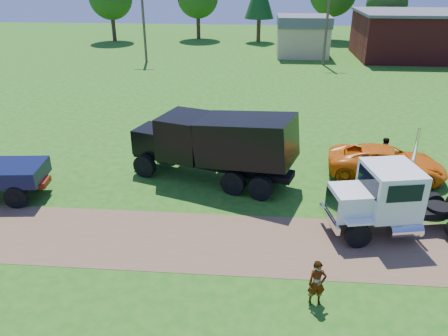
# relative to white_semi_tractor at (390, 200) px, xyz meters

# --- Properties ---
(ground) EXTENTS (140.00, 140.00, 0.00)m
(ground) POSITION_rel_white_semi_tractor_xyz_m (-4.48, -1.42, -1.47)
(ground) COLOR #1F5A13
(ground) RESTS_ON ground
(dirt_track) EXTENTS (120.00, 4.20, 0.01)m
(dirt_track) POSITION_rel_white_semi_tractor_xyz_m (-4.48, -1.42, -1.47)
(dirt_track) COLOR brown
(dirt_track) RESTS_ON ground
(white_semi_tractor) EXTENTS (7.32, 3.59, 4.32)m
(white_semi_tractor) POSITION_rel_white_semi_tractor_xyz_m (0.00, 0.00, 0.00)
(white_semi_tractor) COLOR black
(white_semi_tractor) RESTS_ON ground
(black_dump_truck) EXTENTS (8.81, 5.08, 3.76)m
(black_dump_truck) POSITION_rel_white_semi_tractor_xyz_m (-7.49, 4.19, 0.59)
(black_dump_truck) COLOR black
(black_dump_truck) RESTS_ON ground
(orange_pickup) EXTENTS (6.22, 3.52, 1.64)m
(orange_pickup) POSITION_rel_white_semi_tractor_xyz_m (1.24, 5.18, -0.66)
(orange_pickup) COLOR orange
(orange_pickup) RESTS_ON ground
(spectator_a) EXTENTS (0.65, 0.48, 1.63)m
(spectator_a) POSITION_rel_white_semi_tractor_xyz_m (-3.40, -4.65, -0.66)
(spectator_a) COLOR #999999
(spectator_a) RESTS_ON ground
(spectator_b) EXTENTS (1.00, 0.86, 1.78)m
(spectator_b) POSITION_rel_white_semi_tractor_xyz_m (1.35, 6.32, -0.59)
(spectator_b) COLOR #999999
(spectator_b) RESTS_ON ground
(brick_building) EXTENTS (15.40, 10.40, 5.30)m
(brick_building) POSITION_rel_white_semi_tractor_xyz_m (13.52, 38.58, 1.18)
(brick_building) COLOR maroon
(brick_building) RESTS_ON ground
(tan_shed) EXTENTS (6.20, 5.40, 4.70)m
(tan_shed) POSITION_rel_white_semi_tractor_xyz_m (-0.48, 38.58, 0.95)
(tan_shed) COLOR tan
(tan_shed) RESTS_ON ground
(utility_poles) EXTENTS (42.20, 0.28, 9.00)m
(utility_poles) POSITION_rel_white_semi_tractor_xyz_m (1.52, 33.58, 3.24)
(utility_poles) COLOR #4A362A
(utility_poles) RESTS_ON ground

